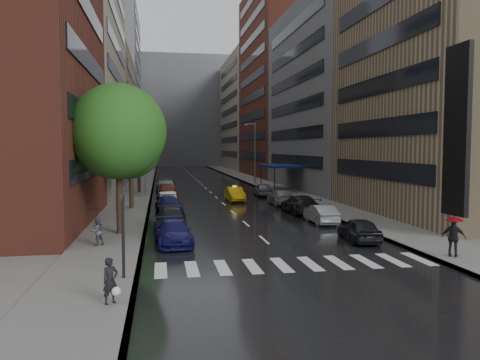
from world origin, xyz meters
The scene contains 21 objects.
ground centered at (0.00, 0.00, 0.00)m, with size 220.00×220.00×0.00m, color gray.
road centered at (0.00, 50.00, 0.01)m, with size 14.00×140.00×0.01m, color black.
sidewalk_left centered at (-9.00, 50.00, 0.07)m, with size 4.00×140.00×0.15m, color gray.
sidewalk_right centered at (9.00, 50.00, 0.07)m, with size 4.00×140.00×0.15m, color gray.
crosswalk centered at (0.20, -2.00, 0.01)m, with size 13.15×2.80×0.01m.
buildings_left centered at (-15.00, 58.79, 15.99)m, with size 8.00×108.00×38.00m.
buildings_right centered at (15.00, 56.70, 15.03)m, with size 8.05×109.10×36.00m.
building_far centered at (0.00, 118.00, 16.00)m, with size 40.00×14.00×32.00m, color slate.
tree_near centered at (-8.60, 6.85, 6.48)m, with size 5.94×5.94×9.46m.
tree_mid centered at (-8.60, 19.13, 6.00)m, with size 5.50×5.50×8.77m.
tree_far centered at (-8.60, 34.42, 6.07)m, with size 5.57×5.57×8.87m.
taxi centered at (1.44, 24.20, 0.73)m, with size 1.54×4.41×1.45m, color #EDAB0C.
parked_cars_left centered at (-5.40, 21.83, 0.72)m, with size 2.54×41.05×1.53m.
parked_cars_right centered at (5.40, 15.92, 0.73)m, with size 2.25×30.36×1.54m.
ped_bag_walker centered at (-7.79, -6.70, 0.92)m, with size 0.71×0.66×1.60m.
ped_black_umbrella centered at (-9.52, 3.29, 1.40)m, with size 0.98×0.98×2.09m.
ped_red_umbrella centered at (8.09, -2.40, 1.33)m, with size 1.15×1.06×2.01m.
traffic_light centered at (-7.60, -3.51, 2.23)m, with size 0.18×0.15×3.45m.
street_lamp_left centered at (-7.72, 30.00, 4.89)m, with size 1.74×0.22×9.00m.
street_lamp_right centered at (7.72, 45.00, 4.89)m, with size 1.74×0.22×9.00m.
awning centered at (8.98, 35.00, 3.13)m, with size 4.00×8.00×3.12m.
Camera 1 is at (-6.07, -22.96, 5.52)m, focal length 35.00 mm.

